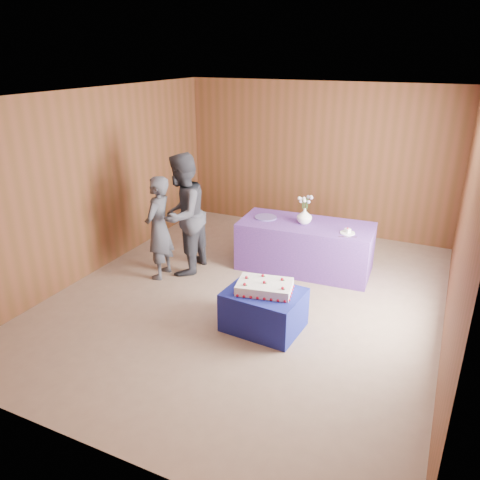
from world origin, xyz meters
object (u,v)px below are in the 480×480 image
Objects in this scene: vase at (304,216)px; guest_right at (183,215)px; guest_left at (159,228)px; serving_table at (305,246)px; sheet_cake at (265,287)px; cake_table at (264,310)px.

vase is 1.82m from guest_right.
serving_table is at bearing 113.81° from guest_left.
sheet_cake is 0.48× the size of guest_left.
sheet_cake is (-0.00, 0.01, 0.31)m from cake_table.
cake_table is at bearing -99.39° from sheet_cake.
sheet_cake is 1.84m from vase.
sheet_cake is at bearing 63.31° from guest_left.
guest_right reaches higher than vase.
vase is at bearing 113.12° from guest_right.
vase is 0.15× the size of guest_left.
vase is (-0.10, 1.82, 0.62)m from cake_table.
vase is at bearing 114.07° from guest_left.
sheet_cake is 2.00m from guest_right.
serving_table is (-0.07, 1.83, 0.12)m from cake_table.
serving_table is 1.29× the size of guest_left.
guest_left is at bearing -41.43° from guest_right.
cake_table is 3.80× the size of vase.
serving_table is at bearing 96.53° from cake_table.
guest_right reaches higher than cake_table.
serving_table is 1.93m from guest_right.
sheet_cake is at bearing -91.19° from serving_table.
guest_left is 0.41m from guest_right.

